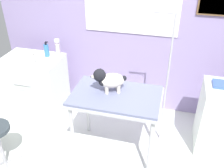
% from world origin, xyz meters
% --- Properties ---
extents(ground, '(4.40, 4.00, 0.04)m').
position_xyz_m(ground, '(0.00, 0.00, -0.02)').
color(ground, silver).
extents(rear_wall_panel, '(4.00, 0.11, 2.30)m').
position_xyz_m(rear_wall_panel, '(0.00, 1.28, 1.16)').
color(rear_wall_panel, '#9482B5').
rests_on(rear_wall_panel, ground).
extents(grooming_table, '(1.01, 0.64, 0.84)m').
position_xyz_m(grooming_table, '(-0.00, 0.24, 0.75)').
color(grooming_table, '#B7B7BC').
rests_on(grooming_table, ground).
extents(grooming_arm, '(0.30, 0.11, 1.68)m').
position_xyz_m(grooming_arm, '(0.51, 0.58, 0.79)').
color(grooming_arm, '#B7B7BC').
rests_on(grooming_arm, ground).
extents(dog, '(0.38, 0.27, 0.28)m').
position_xyz_m(dog, '(-0.10, 0.28, 0.99)').
color(dog, silver).
rests_on(dog, grooming_table).
extents(counter_left, '(0.80, 0.58, 0.90)m').
position_xyz_m(counter_left, '(-1.31, 0.71, 0.45)').
color(counter_left, silver).
rests_on(counter_left, ground).
extents(pump_bottle_white, '(0.05, 0.05, 0.19)m').
position_xyz_m(pump_bottle_white, '(-1.18, 0.58, 0.98)').
color(pump_bottle_white, '#B6B5AF').
rests_on(pump_bottle_white, counter_left).
extents(shampoo_bottle, '(0.07, 0.07, 0.22)m').
position_xyz_m(shampoo_bottle, '(-1.12, 0.83, 0.99)').
color(shampoo_bottle, '#3476B6').
rests_on(shampoo_bottle, counter_left).
extents(detangler_spray, '(0.07, 0.07, 0.23)m').
position_xyz_m(detangler_spray, '(-0.98, 0.90, 1.00)').
color(detangler_spray, '#B9ABBB').
rests_on(detangler_spray, counter_left).
extents(supply_tray, '(0.24, 0.18, 0.04)m').
position_xyz_m(supply_tray, '(1.15, 0.68, 0.88)').
color(supply_tray, '#3C5CB8').
rests_on(supply_tray, cabinet_right).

